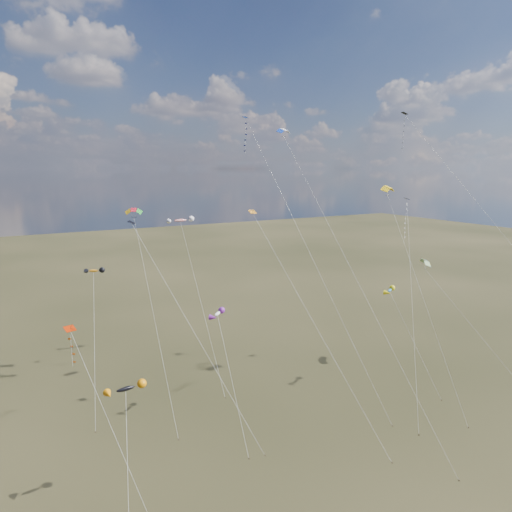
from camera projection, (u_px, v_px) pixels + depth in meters
ground at (342, 469)px, 46.10m from camera, size 400.00×400.00×0.00m
diamond_black_high at (422, 152)px, 64.77m from camera, size 20.91×24.94×37.84m
diamond_navy_tall at (256, 155)px, 61.67m from camera, size 8.43×22.33×36.95m
diamond_black_mid at (174, 297)px, 49.50m from camera, size 10.25×13.32×24.30m
diamond_red_low at (75, 355)px, 41.68m from camera, size 5.00×9.16×15.79m
diamond_navy_right at (406, 227)px, 67.02m from camera, size 13.67×16.62×25.70m
diamond_orange_center at (293, 284)px, 51.36m from camera, size 7.76×17.17×25.16m
parafoil_yellow at (388, 188)px, 62.18m from camera, size 2.77×16.80×28.07m
parafoil_blue_white at (285, 133)px, 58.09m from camera, size 5.27×26.83×35.34m
parafoil_striped at (426, 261)px, 67.93m from camera, size 9.15×12.79×17.18m
parafoil_tricolor at (134, 211)px, 63.71m from camera, size 2.57×20.46×24.86m
novelty_black_orange at (126, 389)px, 40.02m from camera, size 4.07×9.53×11.37m
novelty_orange_black at (93, 271)px, 62.50m from camera, size 4.51×14.46×16.61m
novelty_white_purple at (218, 314)px, 54.21m from camera, size 2.56×11.05×13.38m
novelty_redwhite_stripe at (181, 221)px, 71.38m from camera, size 3.96×17.85×22.53m
novelty_blue_yellow at (390, 291)px, 61.55m from camera, size 4.71×7.94×14.21m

